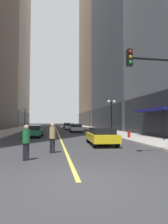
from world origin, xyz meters
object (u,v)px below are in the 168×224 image
car_silver (76,128)px  street_lamp_right_mid (112,110)px  car_yellow (101,136)px  car_navy (67,125)px  traffic_light_near_right (167,86)px  car_green (34,131)px  car_white (70,126)px  pedestrian_in_tan_trench (52,136)px  pedestrian_in_green_parka (26,140)px  fire_hydrant_right (129,135)px  street_lamp_left_far (25,114)px

car_silver → street_lamp_right_mid: size_ratio=1.08×
street_lamp_right_mid → car_yellow: bearing=-113.7°
car_silver → car_navy: bearing=90.3°
traffic_light_near_right → car_green: bearing=123.6°
street_lamp_right_mid → car_silver: bearing=112.2°
car_green → car_white: same height
car_yellow → pedestrian_in_tan_trench: pedestrian_in_tan_trench is taller
car_green → pedestrian_in_tan_trench: pedestrian_in_tan_trench is taller
pedestrian_in_green_parka → car_green: bearing=94.1°
car_yellow → car_white: same height
car_white → car_navy: bearing=89.0°
car_silver → fire_hydrant_right: 13.02m
car_green → car_silver: (5.87, 8.59, 0.00)m
car_yellow → street_lamp_right_mid: bearing=66.3°
pedestrian_in_green_parka → street_lamp_left_far: 30.01m
pedestrian_in_green_parka → street_lamp_left_far: size_ratio=0.38×
pedestrian_in_tan_trench → car_navy: bearing=84.4°
car_navy → fire_hydrant_right: 31.02m
pedestrian_in_tan_trench → street_lamp_right_mid: 13.24m
car_white → car_navy: size_ratio=1.01×
car_white → fire_hydrant_right: car_white is taller
pedestrian_in_green_parka → traffic_light_near_right: size_ratio=0.30×
street_lamp_right_mid → pedestrian_in_tan_trench: bearing=-123.5°
car_yellow → car_silver: size_ratio=0.89×
pedestrian_in_green_parka → pedestrian_in_tan_trench: pedestrian_in_tan_trench is taller
car_navy → traffic_light_near_right: size_ratio=0.80×
car_navy → street_lamp_right_mid: size_ratio=1.02×
car_white → car_navy: same height
pedestrian_in_green_parka → street_lamp_left_far: (-4.39, 29.60, 2.29)m
car_silver → pedestrian_in_tan_trench: bearing=-101.1°
car_green → pedestrian_in_tan_trench: (2.10, -10.69, 0.29)m
pedestrian_in_tan_trench → fire_hydrant_right: bearing=41.7°
car_white → car_navy: 10.45m
pedestrian_in_green_parka → street_lamp_right_mid: street_lamp_right_mid is taller
car_yellow → street_lamp_left_far: 26.70m
pedestrian_in_tan_trench → street_lamp_left_far: (-5.60, 27.84, 2.25)m
car_yellow → car_green: size_ratio=0.97×
street_lamp_right_mid → fire_hydrant_right: street_lamp_right_mid is taller
car_white → street_lamp_left_far: size_ratio=1.04×
pedestrian_in_tan_trench → fire_hydrant_right: pedestrian_in_tan_trench is taller
fire_hydrant_right → car_silver: bearing=107.6°
car_silver → traffic_light_near_right: (2.38, -21.03, 3.02)m
pedestrian_in_tan_trench → car_yellow: bearing=38.4°
street_lamp_left_far → car_white: bearing=-4.1°
car_yellow → car_green: bearing=127.0°
street_lamp_left_far → fire_hydrant_right: (13.30, -20.97, -2.86)m
street_lamp_left_far → street_lamp_right_mid: (12.80, -16.96, 0.00)m
street_lamp_right_mid → fire_hydrant_right: (0.50, -4.00, -2.86)m
car_silver → car_white: (-0.28, 7.91, -0.00)m
car_green → car_silver: 10.41m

